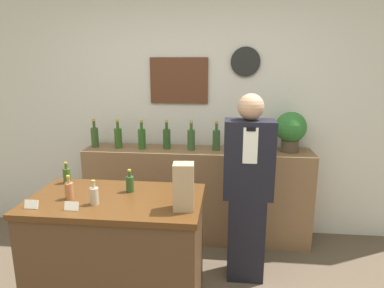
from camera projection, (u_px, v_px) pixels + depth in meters
The scene contains 20 objects.
back_wall at pixel (191, 109), 3.63m from camera, with size 5.20×0.09×2.70m.
back_shelf at pixel (197, 195), 3.58m from camera, with size 2.30×0.39×0.97m.
display_counter at pixel (119, 257), 2.47m from camera, with size 1.20×0.69×0.92m.
shopkeeper at pixel (248, 190), 2.85m from camera, with size 0.40×0.25×1.60m.
potted_plant at pixel (291, 129), 3.34m from camera, with size 0.30×0.30×0.40m.
paper_bag at pixel (184, 187), 2.14m from camera, with size 0.14×0.12×0.30m.
price_card_left at pixel (31, 204), 2.18m from camera, with size 0.09×0.02×0.06m.
price_card_right at pixel (71, 206), 2.15m from camera, with size 0.09×0.02×0.06m.
counter_bottle_0 at pixel (67, 175), 2.64m from camera, with size 0.06×0.06×0.17m.
counter_bottle_1 at pixel (69, 190), 2.33m from camera, with size 0.06×0.06×0.17m.
counter_bottle_2 at pixel (94, 195), 2.24m from camera, with size 0.06×0.06×0.17m.
counter_bottle_3 at pixel (130, 183), 2.46m from camera, with size 0.06×0.06×0.17m.
shelf_bottle_0 at pixel (95, 137), 3.55m from camera, with size 0.08×0.08×0.30m.
shelf_bottle_1 at pixel (118, 137), 3.52m from camera, with size 0.08×0.08×0.30m.
shelf_bottle_2 at pixel (142, 138), 3.48m from camera, with size 0.08×0.08×0.30m.
shelf_bottle_3 at pixel (167, 138), 3.48m from camera, with size 0.08×0.08×0.30m.
shelf_bottle_4 at pixel (191, 139), 3.44m from camera, with size 0.08×0.08×0.30m.
shelf_bottle_5 at pixel (216, 139), 3.42m from camera, with size 0.08×0.08×0.30m.
shelf_bottle_6 at pixel (242, 140), 3.38m from camera, with size 0.08×0.08×0.30m.
shelf_bottle_7 at pixel (268, 141), 3.37m from camera, with size 0.08×0.08×0.30m.
Camera 1 is at (0.39, -1.60, 1.84)m, focal length 32.00 mm.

